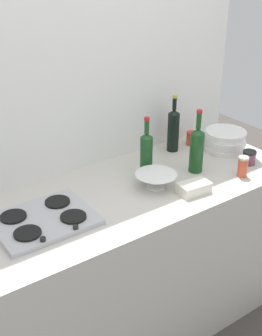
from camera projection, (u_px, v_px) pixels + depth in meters
The scene contains 13 objects.
ground_plane at pixel (131, 322), 2.62m from camera, with size 6.00×6.00×0.00m, color #47423D.
counter_block at pixel (131, 261), 2.42m from camera, with size 1.80×0.70×0.90m, color beige.
backsplash_panel at pixel (89, 106), 2.34m from camera, with size 1.90×0.06×2.45m, color white.
stovetop_hob at pixel (44, 219), 1.95m from camera, with size 0.43×0.34×0.04m.
plate_stack at pixel (225, 140), 2.61m from camera, with size 0.25×0.25×0.12m.
wine_bottle_leftmost at pixel (197, 149), 2.33m from camera, with size 0.07×0.07×0.34m.
wine_bottle_mid_left at pixel (173, 129), 2.57m from camera, with size 0.07×0.07×0.34m.
wine_bottle_mid_right at pixel (146, 152), 2.31m from camera, with size 0.07×0.07×0.32m.
mixing_bowl at pixel (156, 180), 2.22m from camera, with size 0.21×0.21×0.08m.
butter_dish at pixel (194, 188), 2.17m from camera, with size 0.15×0.09×0.05m, color silver.
condiment_jar_front at pixel (249, 157), 2.45m from camera, with size 0.07×0.07×0.08m.
condiment_jar_rear at pixel (243, 167), 2.32m from camera, with size 0.05×0.05×0.11m.
condiment_jar_spare at pixel (191, 138), 2.68m from camera, with size 0.06×0.06×0.08m.
Camera 1 is at (-1.11, -1.57, 2.00)m, focal length 47.71 mm.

